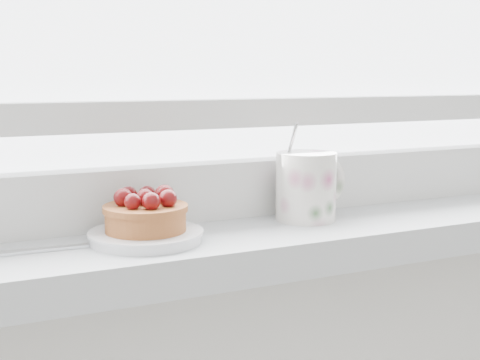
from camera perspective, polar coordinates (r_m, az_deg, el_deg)
saucer at (r=0.73m, az=-8.02°, el=-4.78°), size 0.12×0.12×0.01m
raspberry_tart at (r=0.72m, az=-8.06°, el=-2.77°), size 0.09×0.09×0.05m
floral_mug at (r=0.83m, az=5.79°, el=-0.40°), size 0.11×0.09×0.12m
fork at (r=0.72m, az=-12.82°, el=-5.44°), size 0.19×0.03×0.00m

